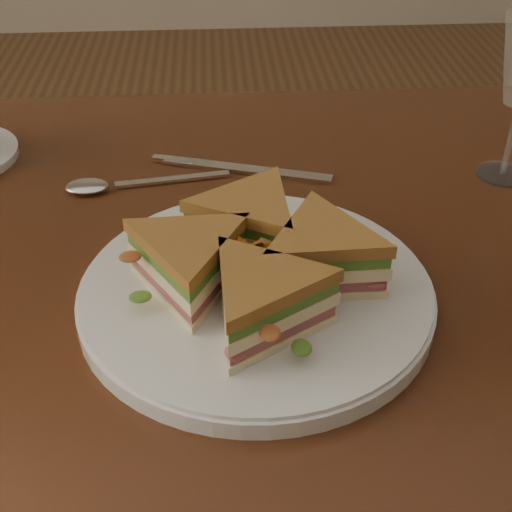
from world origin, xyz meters
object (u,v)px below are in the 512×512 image
(plate, at_px, (256,295))
(sandwich_wedges, at_px, (256,261))
(table, at_px, (228,334))
(spoon, at_px, (108,185))
(knife, at_px, (234,169))

(plate, distance_m, sandwich_wedges, 0.04)
(table, distance_m, spoon, 0.21)
(plate, xyz_separation_m, spoon, (-0.15, 0.21, -0.00))
(plate, relative_size, sandwich_wedges, 1.29)
(knife, bearing_deg, sandwich_wedges, -70.26)
(sandwich_wedges, distance_m, knife, 0.25)
(sandwich_wedges, bearing_deg, knife, 92.31)
(plate, relative_size, spoon, 1.70)
(plate, distance_m, knife, 0.24)
(sandwich_wedges, xyz_separation_m, knife, (-0.01, 0.24, -0.04))
(sandwich_wedges, bearing_deg, plate, -29.74)
(spoon, height_order, knife, spoon)
(table, relative_size, sandwich_wedges, 4.97)
(plate, relative_size, knife, 1.49)
(table, bearing_deg, sandwich_wedges, -70.26)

